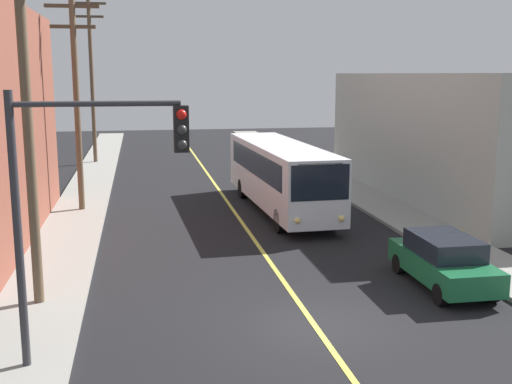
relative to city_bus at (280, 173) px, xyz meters
name	(u,v)px	position (x,y,z in m)	size (l,w,h in m)	color
ground_plane	(314,325)	(-2.20, -14.01, -1.82)	(120.00, 120.00, 0.00)	black
sidewalk_left	(68,239)	(-9.45, -4.01, -1.74)	(2.50, 90.00, 0.15)	gray
sidewalk_right	(413,223)	(5.05, -4.01, -1.74)	(2.50, 90.00, 0.15)	gray
lane_stripe_center	(232,208)	(-2.20, 0.99, -1.81)	(0.16, 60.00, 0.01)	#D8CC4C
building_right_warehouse	(498,135)	(12.29, 1.74, 1.43)	(12.00, 19.60, 6.50)	#B2B2A8
city_bus	(280,173)	(0.00, 0.00, 0.00)	(3.03, 12.23, 3.20)	silver
parked_car_green	(443,260)	(2.51, -11.78, -0.98)	(1.84, 4.41, 1.62)	#196038
utility_pole_near	(27,104)	(-9.47, -11.32, 3.85)	(2.40, 0.28, 10.03)	brown
utility_pole_mid	(76,93)	(-9.32, 1.34, 3.79)	(2.40, 0.28, 9.91)	brown
utility_pole_far	(92,72)	(-9.73, 18.21, 4.75)	(2.40, 0.28, 11.77)	brown
traffic_signal_left_corner	(90,177)	(-7.61, -15.40, 2.49)	(3.75, 0.48, 6.00)	#2D2D33
fire_hydrant	(460,240)	(4.65, -8.79, -1.23)	(0.44, 0.26, 0.84)	red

